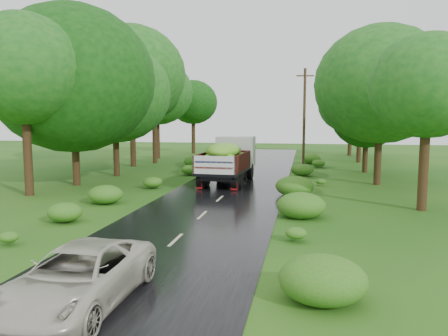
% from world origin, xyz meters
% --- Properties ---
extents(ground, '(120.00, 120.00, 0.00)m').
position_xyz_m(ground, '(0.00, 0.00, 0.00)').
color(ground, '#154B10').
rests_on(ground, ground).
extents(road, '(6.50, 80.00, 0.02)m').
position_xyz_m(road, '(0.00, 5.00, 0.01)').
color(road, black).
rests_on(road, ground).
extents(road_lines, '(0.12, 69.60, 0.00)m').
position_xyz_m(road_lines, '(0.00, 6.00, 0.02)').
color(road_lines, '#BFB78C').
rests_on(road_lines, road).
extents(truck_near, '(2.88, 7.20, 2.97)m').
position_xyz_m(truck_near, '(-0.53, 13.86, 1.68)').
color(truck_near, black).
rests_on(truck_near, ground).
extents(truck_far, '(2.59, 5.91, 2.41)m').
position_xyz_m(truck_far, '(-1.27, 21.79, 1.36)').
color(truck_far, black).
rests_on(truck_far, ground).
extents(car, '(2.24, 4.81, 1.33)m').
position_xyz_m(car, '(-0.58, -5.57, 0.69)').
color(car, beige).
rests_on(car, road).
extents(utility_pole, '(1.48, 0.30, 8.45)m').
position_xyz_m(utility_pole, '(4.25, 23.89, 4.35)').
color(utility_pole, '#382616').
rests_on(utility_pole, ground).
extents(trees_left, '(5.75, 33.21, 9.98)m').
position_xyz_m(trees_left, '(-10.06, 19.67, 6.76)').
color(trees_left, black).
rests_on(trees_left, ground).
extents(trees_right, '(4.43, 33.74, 8.17)m').
position_xyz_m(trees_right, '(9.28, 22.77, 5.69)').
color(trees_right, black).
rests_on(trees_right, ground).
extents(shrubs, '(11.90, 44.00, 0.70)m').
position_xyz_m(shrubs, '(0.00, 14.00, 0.35)').
color(shrubs, '#2C6B19').
rests_on(shrubs, ground).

